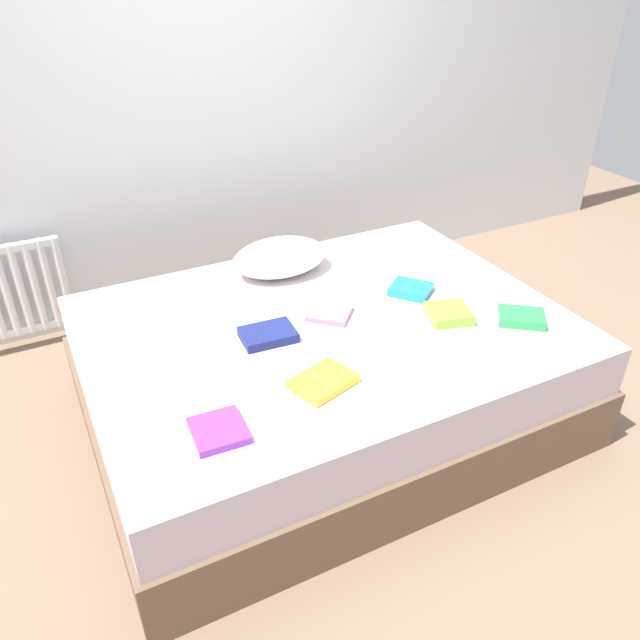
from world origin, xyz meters
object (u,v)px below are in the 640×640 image
at_px(textbook_pink, 330,313).
at_px(textbook_teal, 411,289).
at_px(textbook_navy, 268,335).
at_px(textbook_lime, 449,314).
at_px(textbook_yellow, 323,381).
at_px(pillow, 280,257).
at_px(textbook_purple, 219,431).
at_px(bed, 325,370).
at_px(textbook_green, 521,317).

bearing_deg(textbook_pink, textbook_teal, 44.30).
bearing_deg(textbook_navy, textbook_lime, -11.20).
bearing_deg(textbook_yellow, pillow, 58.91).
bearing_deg(textbook_purple, textbook_navy, 53.95).
height_order(pillow, textbook_purple, pillow).
bearing_deg(bed, textbook_pink, 42.96).
relative_size(textbook_pink, textbook_navy, 0.80).
distance_m(textbook_yellow, textbook_navy, 0.37).
bearing_deg(pillow, bed, -91.93).
distance_m(textbook_pink, textbook_green, 0.80).
relative_size(textbook_pink, textbook_green, 0.91).
relative_size(textbook_green, textbook_navy, 0.88).
xyz_separation_m(textbook_teal, textbook_pink, (-0.42, -0.01, -0.01)).
bearing_deg(bed, pillow, 88.07).
bearing_deg(textbook_teal, bed, -122.17).
height_order(bed, textbook_pink, textbook_pink).
height_order(bed, pillow, pillow).
xyz_separation_m(bed, textbook_pink, (0.04, 0.04, 0.26)).
bearing_deg(textbook_pink, textbook_purple, -100.25).
xyz_separation_m(pillow, textbook_purple, (-0.65, -0.96, -0.06)).
bearing_deg(textbook_yellow, textbook_navy, 82.20).
height_order(textbook_teal, textbook_pink, textbook_teal).
height_order(textbook_lime, textbook_navy, textbook_lime).
bearing_deg(textbook_pink, bed, -93.86).
xyz_separation_m(textbook_yellow, textbook_green, (0.94, 0.01, 0.00)).
bearing_deg(pillow, textbook_green, -50.84).
xyz_separation_m(textbook_purple, textbook_teal, (1.09, 0.50, 0.00)).
bearing_deg(textbook_purple, textbook_green, 6.72).
height_order(textbook_teal, textbook_navy, textbook_navy).
height_order(pillow, textbook_pink, pillow).
distance_m(bed, textbook_teal, 0.54).
distance_m(textbook_teal, textbook_yellow, 0.79).
height_order(textbook_teal, textbook_yellow, textbook_teal).
bearing_deg(textbook_teal, textbook_green, -4.61).
xyz_separation_m(textbook_purple, textbook_yellow, (0.42, 0.08, 0.00)).
bearing_deg(textbook_navy, textbook_yellow, -76.95).
relative_size(textbook_yellow, textbook_navy, 1.03).
bearing_deg(textbook_teal, textbook_purple, -102.87).
relative_size(textbook_purple, textbook_green, 0.96).
distance_m(textbook_purple, textbook_navy, 0.58).
xyz_separation_m(textbook_purple, textbook_green, (1.36, 0.09, 0.01)).
relative_size(textbook_purple, textbook_navy, 0.84).
bearing_deg(textbook_pink, textbook_yellow, -77.34).
height_order(textbook_lime, textbook_pink, textbook_lime).
relative_size(textbook_lime, textbook_teal, 1.00).
bearing_deg(textbook_pink, pillow, 135.87).
relative_size(pillow, textbook_purple, 2.55).
height_order(textbook_purple, textbook_teal, textbook_teal).
relative_size(textbook_teal, textbook_green, 0.93).
bearing_deg(textbook_pink, textbook_green, 12.62).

